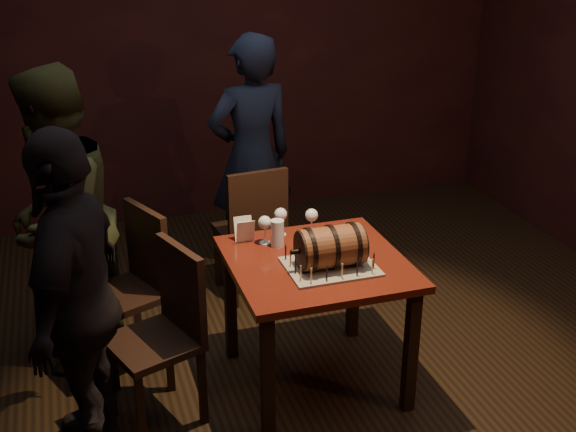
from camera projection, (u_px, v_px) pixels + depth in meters
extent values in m
plane|color=black|center=(306.00, 370.00, 4.12)|extent=(5.00, 5.00, 0.00)
cube|color=black|center=(206.00, 50.00, 5.77)|extent=(5.00, 0.04, 2.80)
cube|color=#46120B|center=(316.00, 263.00, 3.75)|extent=(0.90, 0.90, 0.04)
cube|color=black|center=(268.00, 378.00, 3.46)|extent=(0.06, 0.06, 0.71)
cube|color=black|center=(411.00, 351.00, 3.67)|extent=(0.06, 0.06, 0.71)
cube|color=black|center=(230.00, 303.00, 4.12)|extent=(0.06, 0.06, 0.71)
cube|color=black|center=(353.00, 283.00, 4.34)|extent=(0.06, 0.06, 0.71)
cube|color=gray|center=(330.00, 267.00, 3.66)|extent=(0.45, 0.35, 0.01)
cylinder|color=brown|center=(331.00, 247.00, 3.61)|extent=(0.31, 0.21, 0.21)
cylinder|color=black|center=(309.00, 250.00, 3.58)|extent=(0.02, 0.23, 0.23)
cylinder|color=black|center=(331.00, 247.00, 3.61)|extent=(0.02, 0.23, 0.23)
cylinder|color=black|center=(352.00, 244.00, 3.65)|extent=(0.02, 0.23, 0.23)
cylinder|color=black|center=(300.00, 251.00, 3.57)|extent=(0.01, 0.20, 0.20)
cylinder|color=black|center=(361.00, 243.00, 3.66)|extent=(0.01, 0.20, 0.20)
cylinder|color=black|center=(296.00, 252.00, 3.56)|extent=(0.04, 0.02, 0.02)
sphere|color=black|center=(293.00, 252.00, 3.56)|extent=(0.03, 0.03, 0.03)
cylinder|color=#FCDD97|center=(311.00, 275.00, 3.47)|extent=(0.01, 0.01, 0.08)
cylinder|color=black|center=(311.00, 267.00, 3.45)|extent=(0.00, 0.00, 0.01)
cylinder|color=black|center=(327.00, 273.00, 3.49)|extent=(0.01, 0.01, 0.08)
cylinder|color=black|center=(327.00, 265.00, 3.47)|extent=(0.00, 0.00, 0.01)
cylinder|color=#FCDD97|center=(342.00, 271.00, 3.51)|extent=(0.01, 0.01, 0.08)
cylinder|color=black|center=(342.00, 263.00, 3.50)|extent=(0.00, 0.00, 0.01)
cylinder|color=black|center=(357.00, 269.00, 3.54)|extent=(0.01, 0.01, 0.08)
cylinder|color=black|center=(358.00, 260.00, 3.52)|extent=(0.00, 0.00, 0.01)
cylinder|color=#FCDD97|center=(372.00, 266.00, 3.56)|extent=(0.01, 0.01, 0.08)
cylinder|color=black|center=(373.00, 258.00, 3.54)|extent=(0.00, 0.00, 0.01)
cylinder|color=black|center=(374.00, 261.00, 3.61)|extent=(0.01, 0.01, 0.08)
cylinder|color=black|center=(374.00, 253.00, 3.59)|extent=(0.00, 0.00, 0.01)
cylinder|color=#FCDD97|center=(367.00, 255.00, 3.68)|extent=(0.01, 0.01, 0.08)
cylinder|color=black|center=(368.00, 247.00, 3.66)|extent=(0.00, 0.00, 0.01)
cylinder|color=black|center=(361.00, 248.00, 3.75)|extent=(0.01, 0.01, 0.08)
cylinder|color=black|center=(361.00, 240.00, 3.73)|extent=(0.00, 0.00, 0.01)
cylinder|color=#FCDD97|center=(355.00, 242.00, 3.82)|extent=(0.01, 0.01, 0.08)
cylinder|color=black|center=(355.00, 234.00, 3.80)|extent=(0.00, 0.00, 0.01)
cylinder|color=black|center=(341.00, 244.00, 3.80)|extent=(0.01, 0.01, 0.08)
cylinder|color=black|center=(341.00, 236.00, 3.78)|extent=(0.00, 0.00, 0.01)
cylinder|color=#FCDD97|center=(327.00, 246.00, 3.78)|extent=(0.01, 0.01, 0.08)
cylinder|color=black|center=(327.00, 238.00, 3.76)|extent=(0.00, 0.00, 0.01)
cylinder|color=black|center=(313.00, 248.00, 3.75)|extent=(0.01, 0.01, 0.08)
cylinder|color=black|center=(313.00, 240.00, 3.74)|extent=(0.00, 0.00, 0.01)
cylinder|color=#FCDD97|center=(298.00, 250.00, 3.73)|extent=(0.01, 0.01, 0.08)
cylinder|color=black|center=(298.00, 242.00, 3.71)|extent=(0.00, 0.00, 0.01)
cylinder|color=black|center=(286.00, 252.00, 3.70)|extent=(0.01, 0.01, 0.08)
cylinder|color=black|center=(286.00, 245.00, 3.69)|extent=(0.00, 0.00, 0.01)
cylinder|color=#FCDD97|center=(291.00, 259.00, 3.63)|extent=(0.01, 0.01, 0.08)
cylinder|color=black|center=(291.00, 251.00, 3.62)|extent=(0.00, 0.00, 0.01)
cylinder|color=black|center=(295.00, 266.00, 3.56)|extent=(0.01, 0.01, 0.08)
cylinder|color=black|center=(296.00, 258.00, 3.55)|extent=(0.00, 0.00, 0.01)
cylinder|color=#FCDD97|center=(301.00, 273.00, 3.49)|extent=(0.01, 0.01, 0.08)
cylinder|color=black|center=(301.00, 265.00, 3.47)|extent=(0.00, 0.00, 0.01)
cylinder|color=silver|center=(265.00, 243.00, 3.93)|extent=(0.06, 0.06, 0.01)
cylinder|color=silver|center=(265.00, 235.00, 3.91)|extent=(0.01, 0.01, 0.09)
sphere|color=silver|center=(265.00, 222.00, 3.88)|extent=(0.07, 0.07, 0.07)
sphere|color=#591114|center=(265.00, 224.00, 3.88)|extent=(0.05, 0.05, 0.05)
cylinder|color=silver|center=(281.00, 234.00, 4.03)|extent=(0.06, 0.06, 0.01)
cylinder|color=silver|center=(281.00, 227.00, 4.01)|extent=(0.01, 0.01, 0.09)
sphere|color=silver|center=(281.00, 214.00, 3.98)|extent=(0.07, 0.07, 0.07)
cylinder|color=silver|center=(311.00, 235.00, 4.02)|extent=(0.06, 0.06, 0.01)
cylinder|color=silver|center=(311.00, 227.00, 4.00)|extent=(0.01, 0.01, 0.09)
sphere|color=silver|center=(312.00, 215.00, 3.97)|extent=(0.07, 0.07, 0.07)
sphere|color=#BF594C|center=(312.00, 216.00, 3.98)|extent=(0.05, 0.05, 0.05)
cylinder|color=silver|center=(277.00, 233.00, 3.87)|extent=(0.07, 0.07, 0.15)
cylinder|color=#9E5414|center=(277.00, 236.00, 3.87)|extent=(0.06, 0.06, 0.11)
cylinder|color=white|center=(277.00, 225.00, 3.85)|extent=(0.06, 0.06, 0.02)
cube|color=black|center=(249.00, 231.00, 4.81)|extent=(0.44, 0.44, 0.04)
cube|color=black|center=(264.00, 249.00, 5.11)|extent=(0.04, 0.04, 0.43)
cube|color=black|center=(218.00, 257.00, 4.98)|extent=(0.04, 0.04, 0.43)
cube|color=black|center=(282.00, 269.00, 4.82)|extent=(0.04, 0.04, 0.43)
cube|color=black|center=(234.00, 278.00, 4.69)|extent=(0.04, 0.04, 0.43)
cube|color=black|center=(258.00, 206.00, 4.56)|extent=(0.40, 0.08, 0.46)
cube|color=black|center=(122.00, 296.00, 4.00)|extent=(0.52, 0.52, 0.04)
cube|color=black|center=(84.00, 330.00, 4.11)|extent=(0.04, 0.04, 0.43)
cube|color=black|center=(113.00, 356.00, 3.87)|extent=(0.04, 0.04, 0.43)
cube|color=black|center=(137.00, 310.00, 4.32)|extent=(0.04, 0.04, 0.43)
cube|color=black|center=(167.00, 334.00, 4.08)|extent=(0.04, 0.04, 0.43)
cube|color=black|center=(147.00, 246.00, 4.01)|extent=(0.19, 0.38, 0.46)
cube|color=black|center=(153.00, 343.00, 3.56)|extent=(0.51, 0.51, 0.04)
cube|color=black|center=(110.00, 379.00, 3.68)|extent=(0.04, 0.04, 0.43)
cube|color=black|center=(141.00, 413.00, 3.43)|extent=(0.04, 0.04, 0.43)
cube|color=black|center=(169.00, 356.00, 3.87)|extent=(0.04, 0.04, 0.43)
cube|color=black|center=(202.00, 387.00, 3.62)|extent=(0.04, 0.04, 0.43)
cube|color=black|center=(182.00, 288.00, 3.56)|extent=(0.17, 0.39, 0.46)
imported|color=#181F31|center=(251.00, 158.00, 4.98)|extent=(0.68, 0.50, 1.71)
imported|color=#383C1E|center=(58.00, 222.00, 3.94)|extent=(0.90, 1.01, 1.71)
imported|color=black|center=(77.00, 301.00, 3.22)|extent=(0.71, 1.03, 1.62)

